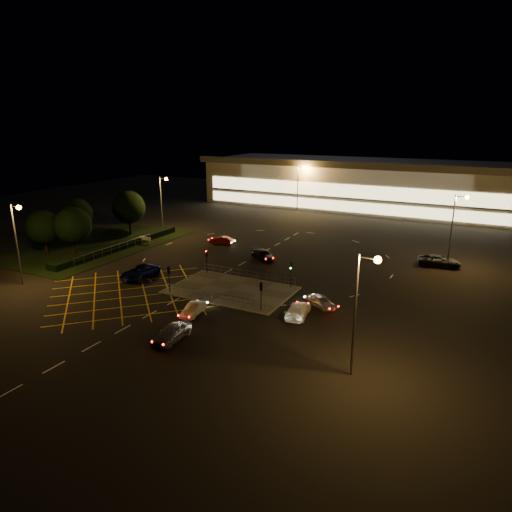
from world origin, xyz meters
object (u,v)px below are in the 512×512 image
at_px(signal_ne, 291,269).
at_px(car_east_grey, 439,261).
at_px(signal_se, 261,290).
at_px(signal_nw, 207,256).
at_px(car_left_blue, 140,272).
at_px(car_far_dkgrey, 263,255).
at_px(car_right_silver, 321,302).
at_px(car_circ_red, 222,240).
at_px(car_queue_white, 193,309).
at_px(car_approach_white, 298,310).
at_px(signal_sw, 169,274).
at_px(car_near_silver, 172,333).

height_order(signal_ne, car_east_grey, signal_ne).
xyz_separation_m(signal_se, signal_nw, (-12.00, 7.99, 0.00)).
height_order(car_left_blue, car_far_dkgrey, car_left_blue).
xyz_separation_m(car_right_silver, car_circ_red, (-23.41, 17.80, -0.02)).
distance_m(signal_ne, car_queue_white, 13.45).
height_order(signal_ne, car_queue_white, signal_ne).
bearing_deg(signal_ne, signal_se, -90.00).
xyz_separation_m(signal_ne, car_approach_white, (3.95, -7.39, -1.67)).
distance_m(signal_se, signal_nw, 14.41).
bearing_deg(signal_sw, signal_nw, -90.00).
bearing_deg(car_queue_white, car_east_grey, 47.11).
relative_size(signal_sw, car_far_dkgrey, 0.67).
relative_size(signal_ne, car_circ_red, 0.80).
bearing_deg(signal_se, car_east_grey, -120.70).
bearing_deg(signal_sw, signal_ne, -146.35).
bearing_deg(car_left_blue, car_circ_red, 88.91).
xyz_separation_m(car_queue_white, car_right_silver, (11.14, 7.97, 0.05)).
xyz_separation_m(signal_ne, car_queue_white, (-5.89, -11.97, -1.76)).
bearing_deg(signal_nw, car_near_silver, -66.52).
distance_m(signal_se, car_east_grey, 29.34).
height_order(signal_sw, car_east_grey, signal_sw).
bearing_deg(car_east_grey, car_left_blue, 113.23).
height_order(signal_sw, car_far_dkgrey, signal_sw).
bearing_deg(signal_se, car_queue_white, 34.05).
relative_size(signal_se, car_near_silver, 0.69).
bearing_deg(car_approach_white, car_left_blue, -13.50).
distance_m(signal_nw, car_approach_white, 17.65).
bearing_deg(car_right_silver, car_east_grey, 5.93).
xyz_separation_m(car_far_dkgrey, car_circ_red, (-9.82, 4.64, -0.04)).
bearing_deg(car_east_grey, signal_sw, 122.46).
distance_m(car_left_blue, car_east_grey, 40.55).
xyz_separation_m(car_left_blue, car_circ_red, (0.57, 19.17, -0.15)).
relative_size(car_far_dkgrey, car_circ_red, 1.21).
relative_size(signal_se, car_queue_white, 0.85).
distance_m(signal_ne, car_right_silver, 6.82).
bearing_deg(car_right_silver, car_near_silver, 175.62).
bearing_deg(car_right_silver, car_approach_white, -170.53).
distance_m(signal_ne, car_circ_red, 22.87).
xyz_separation_m(car_left_blue, car_right_silver, (23.98, 1.37, -0.13)).
height_order(signal_se, signal_ne, same).
relative_size(signal_se, signal_nw, 1.00).
relative_size(signal_sw, signal_nw, 1.00).
xyz_separation_m(signal_se, car_east_grey, (14.96, 25.19, -1.58)).
bearing_deg(car_right_silver, signal_ne, 83.25).
height_order(signal_sw, signal_nw, same).
distance_m(signal_sw, car_far_dkgrey, 17.62).
bearing_deg(car_east_grey, signal_nw, 111.95).
bearing_deg(car_far_dkgrey, signal_ne, -101.46).
xyz_separation_m(car_circ_red, car_approach_white, (22.11, -21.19, 0.06)).
xyz_separation_m(signal_sw, car_east_grey, (26.96, 25.19, -1.58)).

